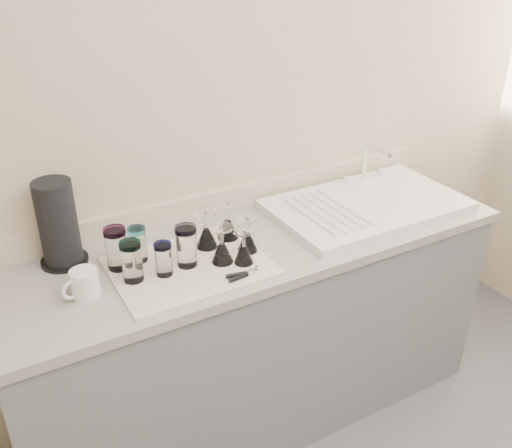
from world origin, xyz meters
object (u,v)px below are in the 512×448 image
tumbler_magenta (132,261)px  goblet_back_right (228,226)px  goblet_front_left (222,250)px  goblet_front_right (247,240)px  tumbler_blue (164,259)px  white_mug (84,284)px  can_opener (244,274)px  goblet_extra (244,252)px  sink_unit (366,204)px  paper_towel_roll (58,224)px  tumbler_lavender (186,246)px  tumbler_cyan (138,244)px  goblet_back_left (206,235)px  tumbler_teal (117,248)px

tumbler_magenta → goblet_back_right: size_ratio=0.99×
goblet_front_left → tumbler_magenta: bearing=171.9°
goblet_front_right → tumbler_blue: bearing=179.9°
tumbler_magenta → goblet_back_right: bearing=13.9°
white_mug → goblet_front_right: bearing=-1.5°
goblet_front_right → can_opener: (-0.10, -0.15, -0.04)m
tumbler_blue → goblet_extra: bearing=-13.8°
goblet_front_left → can_opener: (0.02, -0.12, -0.04)m
goblet_front_left → white_mug: (-0.49, 0.04, -0.01)m
sink_unit → can_opener: (-0.72, -0.22, -0.00)m
tumbler_blue → paper_towel_roll: size_ratio=0.38×
tumbler_lavender → goblet_back_right: 0.24m
tumbler_cyan → tumbler_magenta: bearing=-117.5°
tumbler_magenta → goblet_front_left: tumbler_magenta is taller
tumbler_blue → goblet_back_right: goblet_back_right is taller
goblet_back_left → goblet_front_left: (0.00, -0.13, -0.00)m
goblet_front_right → goblet_extra: (-0.05, -0.07, -0.00)m
tumbler_teal → paper_towel_roll: (-0.16, 0.15, 0.07)m
goblet_front_left → tumbler_cyan: bearing=148.8°
goblet_back_left → goblet_front_right: bearing=-39.9°
tumbler_cyan → goblet_extra: (0.33, -0.20, -0.02)m
goblet_back_right → paper_towel_roll: paper_towel_roll is taller
tumbler_magenta → can_opener: bearing=-26.5°
tumbler_cyan → tumbler_blue: 0.14m
white_mug → paper_towel_roll: bearing=92.5°
goblet_front_right → tumbler_lavender: bearing=175.5°
tumbler_teal → goblet_front_right: tumbler_teal is taller
tumbler_magenta → sink_unit: bearing=2.7°
goblet_back_right → tumbler_blue: bearing=-158.4°
tumbler_lavender → white_mug: (-0.37, -0.00, -0.04)m
goblet_back_right → goblet_extra: bearing=-99.7°
tumbler_lavender → goblet_front_left: 0.13m
tumbler_cyan → paper_towel_roll: 0.28m
tumbler_blue → goblet_front_right: goblet_front_right is taller
goblet_back_right → goblet_front_right: size_ratio=1.09×
tumbler_magenta → goblet_back_right: 0.43m
goblet_back_right → tumbler_teal: bearing=-179.7°
can_opener → paper_towel_roll: (-0.52, 0.42, 0.14)m
sink_unit → tumbler_magenta: sink_unit is taller
tumbler_magenta → white_mug: (-0.17, -0.01, -0.03)m
can_opener → tumbler_lavender: bearing=129.8°
can_opener → white_mug: bearing=162.1°
can_opener → paper_towel_roll: paper_towel_roll is taller
sink_unit → can_opener: 0.75m
tumbler_cyan → goblet_back_left: goblet_back_left is taller
tumbler_magenta → goblet_back_right: (0.42, 0.10, -0.02)m
goblet_back_right → white_mug: goblet_back_right is taller
tumbler_teal → goblet_back_left: bearing=-3.4°
goblet_back_right → goblet_extra: goblet_back_right is taller
sink_unit → tumbler_cyan: 1.01m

